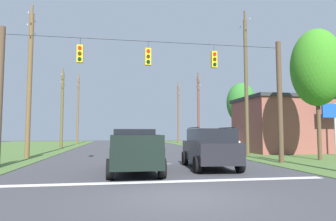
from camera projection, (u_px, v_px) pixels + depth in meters
ground_plane at (180, 196)px, 8.28m from camera, size 120.00×120.00×0.00m
shoulder_grass_right at (309, 153)px, 25.44m from camera, size 16.00×80.00×0.03m
stop_bar_stripe at (166, 182)px, 10.70m from camera, size 12.50×0.45×0.01m
lane_dash_0 at (149, 164)px, 16.60m from camera, size 2.50×0.15×0.01m
lane_dash_1 at (141, 156)px, 22.69m from camera, size 2.50×0.15×0.01m
lane_dash_2 at (134, 149)px, 32.33m from camera, size 2.50×0.15×0.01m
lane_dash_3 at (132, 146)px, 39.07m from camera, size 2.50×0.15×0.01m
overhead_signal_span at (150, 92)px, 16.19m from camera, size 15.75×0.31×7.27m
pickup_truck at (134, 151)px, 13.25m from camera, size 2.31×5.41×1.95m
suv_black at (210, 147)px, 14.63m from camera, size 2.44×4.91×2.05m
distant_car_crossing_white at (223, 143)px, 29.27m from camera, size 2.06×4.32×1.52m
utility_pole_mid_right at (246, 84)px, 23.32m from camera, size 0.29×1.91×11.66m
utility_pole_far_right at (198, 109)px, 36.65m from camera, size 0.30×1.75×9.35m
utility_pole_near_left at (178, 112)px, 49.94m from camera, size 0.29×1.95×10.60m
utility_pole_far_left at (30, 81)px, 20.84m from camera, size 0.33×1.95×11.04m
utility_pole_distant_right at (62, 108)px, 33.47m from camera, size 0.32×1.89×9.24m
utility_pole_distant_left at (78, 109)px, 46.79m from camera, size 0.32×1.81×11.33m
tree_roadside_right at (317, 68)px, 19.34m from camera, size 3.30×3.30×8.66m
tree_roadside_far_right at (241, 103)px, 34.17m from camera, size 3.38×3.38×7.60m
roadside_store at (302, 125)px, 27.39m from camera, size 11.68×7.66×5.02m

